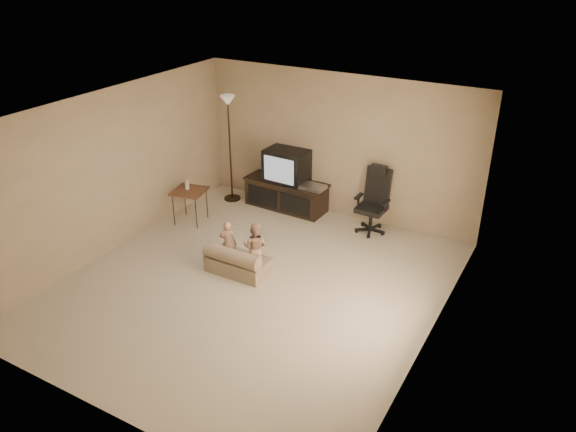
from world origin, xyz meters
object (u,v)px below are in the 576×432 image
Objects in this scene: toddler_left at (228,243)px; tv_stand at (287,184)px; side_table at (189,191)px; floor_lamp at (229,125)px; child_sofa at (237,262)px; toddler_right at (255,247)px; office_chair at (373,208)px.

tv_stand is at bearing -101.61° from toddler_left.
side_table reaches higher than toddler_left.
child_sofa is at bearing -53.89° from floor_lamp.
side_table is 2.02m from toddler_right.
toddler_left is at bearing -56.64° from floor_lamp.
office_chair is 1.41× the size of side_table.
toddler_right is (0.43, 0.07, 0.02)m from toddler_left.
office_chair is 2.96m from floor_lamp.
floor_lamp is 2.53× the size of toddler_right.
office_chair reaches higher than side_table.
toddler_right is (0.20, 0.20, 0.21)m from child_sofa.
floor_lamp is at bearing -61.00° from toddler_right.
tv_stand is 1.47m from floor_lamp.
toddler_left is (1.32, -2.00, -1.08)m from floor_lamp.
side_table is (-2.87, -1.23, 0.16)m from office_chair.
toddler_right is at bearing -47.85° from floor_lamp.
office_chair is at bearing 61.85° from child_sofa.
toddler_right is (1.84, -0.81, -0.18)m from side_table.
office_chair is 1.54× the size of toddler_left.
side_table is at bearing -155.12° from office_chair.
floor_lamp reaches higher than office_chair.
tv_stand reaches higher than toddler_right.
office_chair is 1.23× the size of child_sofa.
floor_lamp is at bearing 126.46° from child_sofa.
floor_lamp reaches higher than tv_stand.
side_table is at bearing -36.93° from toddler_right.
tv_stand is 1.69m from office_chair.
tv_stand is 1.96× the size of side_table.
tv_stand is 1.76m from side_table.
office_chair is (1.69, -0.07, -0.05)m from tv_stand.
side_table is 0.40× the size of floor_lamp.
toddler_left is (-0.24, 0.13, 0.19)m from child_sofa.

